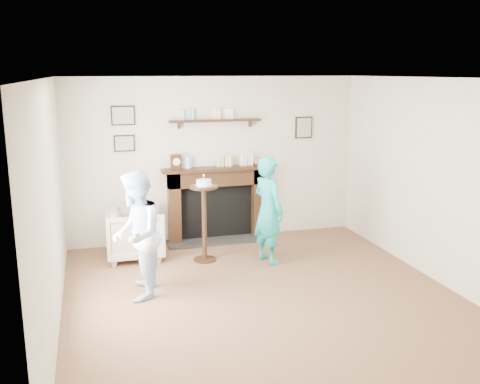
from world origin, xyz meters
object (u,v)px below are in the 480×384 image
(armchair, at_px, (136,257))
(woman, at_px, (268,261))
(man, at_px, (139,296))
(pedestal_table, at_px, (204,208))

(armchair, relative_size, woman, 0.54)
(woman, bearing_deg, man, 92.09)
(man, height_order, pedestal_table, pedestal_table)
(woman, distance_m, pedestal_table, 1.15)
(armchair, distance_m, man, 1.38)
(armchair, xyz_separation_m, woman, (1.74, -0.66, 0.00))
(armchair, bearing_deg, man, 177.27)
(armchair, relative_size, pedestal_table, 0.65)
(armchair, relative_size, man, 0.53)
(man, relative_size, pedestal_table, 1.23)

